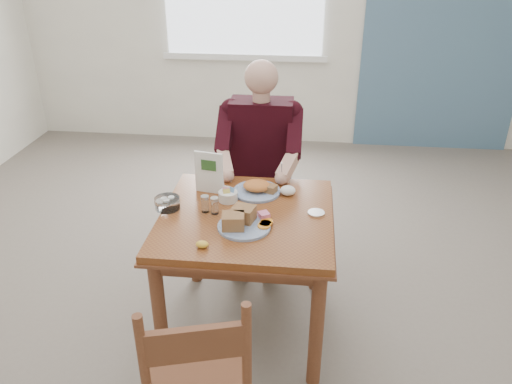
# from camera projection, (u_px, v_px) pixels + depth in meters

# --- Properties ---
(floor) EXTENTS (6.00, 6.00, 0.00)m
(floor) POSITION_uv_depth(u_px,v_px,m) (247.00, 323.00, 2.96)
(floor) COLOR #685E54
(floor) RESTS_ON ground
(wall_back) EXTENTS (5.50, 0.00, 5.50)m
(wall_back) POSITION_uv_depth(u_px,v_px,m) (284.00, 9.00, 4.97)
(wall_back) COLOR white
(wall_back) RESTS_ON ground
(accent_panel) EXTENTS (1.60, 0.02, 2.80)m
(accent_panel) POSITION_uv_depth(u_px,v_px,m) (450.00, 11.00, 4.79)
(accent_panel) COLOR slate
(accent_panel) RESTS_ON ground
(lemon_wedge) EXTENTS (0.07, 0.06, 0.03)m
(lemon_wedge) POSITION_uv_depth(u_px,v_px,m) (202.00, 244.00, 2.33)
(lemon_wedge) COLOR gold
(lemon_wedge) RESTS_ON table
(napkin) EXTENTS (0.09, 0.08, 0.06)m
(napkin) POSITION_uv_depth(u_px,v_px,m) (288.00, 191.00, 2.80)
(napkin) COLOR white
(napkin) RESTS_ON table
(metal_dish) EXTENTS (0.10, 0.10, 0.01)m
(metal_dish) POSITION_uv_depth(u_px,v_px,m) (316.00, 213.00, 2.61)
(metal_dish) COLOR silver
(metal_dish) RESTS_ON table
(table) EXTENTS (0.92, 0.92, 0.75)m
(table) POSITION_uv_depth(u_px,v_px,m) (247.00, 232.00, 2.67)
(table) COLOR brown
(table) RESTS_ON ground
(chair_far) EXTENTS (0.42, 0.42, 0.95)m
(chair_far) POSITION_uv_depth(u_px,v_px,m) (261.00, 191.00, 3.45)
(chair_far) COLOR brown
(chair_far) RESTS_ON ground
(chair_near) EXTENTS (0.52, 0.52, 0.95)m
(chair_near) POSITION_uv_depth(u_px,v_px,m) (198.00, 380.00, 1.98)
(chair_near) COLOR brown
(chair_near) RESTS_ON ground
(diner) EXTENTS (0.53, 0.56, 1.39)m
(diner) POSITION_uv_depth(u_px,v_px,m) (260.00, 151.00, 3.21)
(diner) COLOR tan
(diner) RESTS_ON chair_far
(near_plate) EXTENTS (0.29, 0.27, 0.09)m
(near_plate) POSITION_uv_depth(u_px,v_px,m) (242.00, 221.00, 2.49)
(near_plate) COLOR white
(near_plate) RESTS_ON table
(far_plate) EXTENTS (0.35, 0.35, 0.07)m
(far_plate) POSITION_uv_depth(u_px,v_px,m) (258.00, 188.00, 2.82)
(far_plate) COLOR white
(far_plate) RESTS_ON table
(caddy) EXTENTS (0.13, 0.13, 0.08)m
(caddy) POSITION_uv_depth(u_px,v_px,m) (228.00, 196.00, 2.73)
(caddy) COLOR white
(caddy) RESTS_ON table
(shakers) EXTENTS (0.10, 0.07, 0.09)m
(shakers) POSITION_uv_depth(u_px,v_px,m) (210.00, 205.00, 2.61)
(shakers) COLOR white
(shakers) RESTS_ON table
(creamer) EXTENTS (0.15, 0.15, 0.06)m
(creamer) POSITION_uv_depth(u_px,v_px,m) (167.00, 203.00, 2.66)
(creamer) COLOR white
(creamer) RESTS_ON table
(menu) EXTENTS (0.17, 0.04, 0.24)m
(menu) POSITION_uv_depth(u_px,v_px,m) (209.00, 172.00, 2.78)
(menu) COLOR white
(menu) RESTS_ON table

